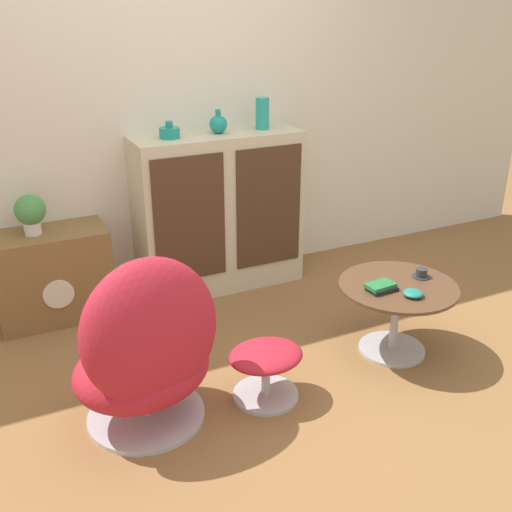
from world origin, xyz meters
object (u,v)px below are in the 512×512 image
object	(u,v)px
vase_leftmost	(169,132)
teacup	(421,274)
coffee_table	(396,305)
book_stack	(381,287)
ottoman	(266,363)
tv_console	(53,275)
potted_plant	(30,212)
vase_inner_right	(262,113)
sideboard	(219,212)
bowl	(413,293)
vase_inner_left	(218,124)
egg_chair	(147,352)

from	to	relation	value
vase_leftmost	teacup	xyz separation A→B (m)	(1.04, -1.22, -0.66)
coffee_table	book_stack	xyz separation A→B (m)	(-0.13, -0.01, 0.14)
ottoman	teacup	bearing A→B (deg)	5.25
tv_console	potted_plant	size ratio (longest dim) A/B	2.83
coffee_table	book_stack	size ratio (longest dim) A/B	3.93
vase_inner_right	teacup	xyz separation A→B (m)	(0.39, -1.22, -0.73)
sideboard	vase_leftmost	world-z (taller)	vase_leftmost
teacup	vase_leftmost	bearing A→B (deg)	130.22
sideboard	tv_console	distance (m)	1.15
bowl	ottoman	bearing A→B (deg)	174.79
coffee_table	vase_leftmost	size ratio (longest dim) A/B	5.03
potted_plant	vase_leftmost	bearing A→B (deg)	-0.51
sideboard	ottoman	size ratio (longest dim) A/B	2.95
vase_inner_left	vase_inner_right	distance (m)	0.32
egg_chair	coffee_table	distance (m)	1.43
vase_leftmost	book_stack	xyz separation A→B (m)	(0.73, -1.26, -0.66)
potted_plant	sideboard	bearing A→B (deg)	-0.56
tv_console	vase_leftmost	distance (m)	1.15
vase_inner_right	book_stack	distance (m)	1.46
coffee_table	bowl	bearing A→B (deg)	-97.64
egg_chair	coffee_table	bearing A→B (deg)	0.86
bowl	vase_leftmost	bearing A→B (deg)	121.02
vase_inner_right	book_stack	bearing A→B (deg)	-86.04
vase_inner_right	vase_inner_left	bearing A→B (deg)	-180.00
tv_console	teacup	xyz separation A→B (m)	(1.84, -1.23, 0.15)
ottoman	vase_inner_left	xyz separation A→B (m)	(0.32, 1.32, 0.93)
potted_plant	bowl	xyz separation A→B (m)	(1.71, -1.40, -0.27)
tv_console	ottoman	xyz separation A→B (m)	(0.81, -1.33, -0.09)
sideboard	tv_console	world-z (taller)	sideboard
potted_plant	coffee_table	bearing A→B (deg)	-35.95
vase_leftmost	potted_plant	size ratio (longest dim) A/B	0.54
sideboard	egg_chair	xyz separation A→B (m)	(-0.88, -1.27, -0.14)
sideboard	bowl	world-z (taller)	sideboard
coffee_table	tv_console	bearing A→B (deg)	142.88
vase_leftmost	tv_console	bearing A→B (deg)	179.48
tv_console	coffee_table	distance (m)	2.08
vase_inner_left	vase_inner_right	xyz separation A→B (m)	(0.31, 0.00, 0.04)
vase_inner_right	potted_plant	distance (m)	1.58
vase_leftmost	potted_plant	world-z (taller)	vase_leftmost
bowl	coffee_table	bearing A→B (deg)	82.36
coffee_table	vase_leftmost	bearing A→B (deg)	124.49
vase_inner_left	potted_plant	size ratio (longest dim) A/B	0.63
sideboard	tv_console	xyz separation A→B (m)	(-1.12, 0.01, -0.25)
sideboard	vase_inner_left	world-z (taller)	vase_inner_left
ottoman	book_stack	xyz separation A→B (m)	(0.72, 0.06, 0.24)
tv_console	vase_leftmost	size ratio (longest dim) A/B	5.28
sideboard	egg_chair	world-z (taller)	sideboard
vase_inner_right	ottoman	bearing A→B (deg)	-115.57
ottoman	book_stack	bearing A→B (deg)	4.41
sideboard	book_stack	bearing A→B (deg)	-71.85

